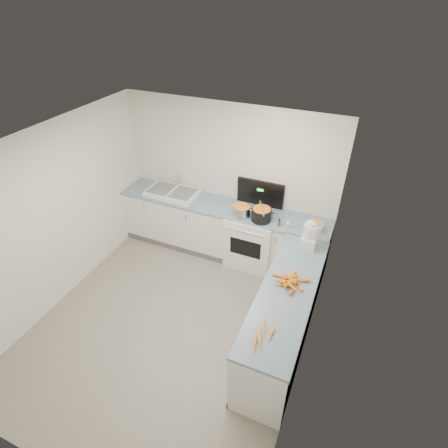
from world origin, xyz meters
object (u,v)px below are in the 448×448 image
at_px(extract_bottle, 279,223).
at_px(food_processor, 309,236).
at_px(stove, 252,237).
at_px(black_pot, 261,215).
at_px(steel_pot, 241,212).
at_px(sink, 172,192).
at_px(spice_jar, 288,226).
at_px(mixing_bowl, 314,227).

bearing_deg(extract_bottle, food_processor, -33.07).
height_order(stove, extract_bottle, stove).
height_order(black_pot, food_processor, food_processor).
height_order(steel_pot, extract_bottle, steel_pot).
bearing_deg(food_processor, sink, 168.22).
bearing_deg(steel_pot, spice_jar, -2.26).
height_order(sink, steel_pot, sink).
bearing_deg(stove, sink, 179.38).
relative_size(stove, extract_bottle, 14.03).
height_order(steel_pot, food_processor, food_processor).
height_order(steel_pot, black_pot, black_pot).
bearing_deg(sink, stove, -0.62).
bearing_deg(stove, extract_bottle, -19.95).
bearing_deg(spice_jar, black_pot, 173.31).
height_order(stove, sink, stove).
distance_m(steel_pot, food_processor, 1.14).
bearing_deg(mixing_bowl, sink, 177.78).
distance_m(sink, extract_bottle, 1.91).
height_order(sink, food_processor, food_processor).
relative_size(sink, mixing_bowl, 3.48).
bearing_deg(mixing_bowl, steel_pot, -176.45).
distance_m(stove, spice_jar, 0.79).
height_order(stove, food_processor, stove).
relative_size(mixing_bowl, food_processor, 0.62).
xyz_separation_m(spice_jar, food_processor, (0.36, -0.31, 0.13)).
bearing_deg(extract_bottle, stove, 160.05).
bearing_deg(steel_pot, sink, 172.98).
distance_m(mixing_bowl, spice_jar, 0.37).
height_order(spice_jar, food_processor, food_processor).
xyz_separation_m(extract_bottle, spice_jar, (0.13, -0.01, -0.01)).
bearing_deg(mixing_bowl, extract_bottle, -170.11).
relative_size(black_pot, food_processor, 0.76).
bearing_deg(spice_jar, sink, 174.69).
distance_m(steel_pot, black_pot, 0.31).
height_order(mixing_bowl, spice_jar, mixing_bowl).
xyz_separation_m(mixing_bowl, extract_bottle, (-0.49, -0.09, -0.01)).
bearing_deg(spice_jar, food_processor, -40.76).
bearing_deg(steel_pot, food_processor, -17.25).
height_order(stove, black_pot, stove).
bearing_deg(steel_pot, mixing_bowl, 3.55).
bearing_deg(mixing_bowl, food_processor, -89.88).
distance_m(stove, sink, 1.54).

